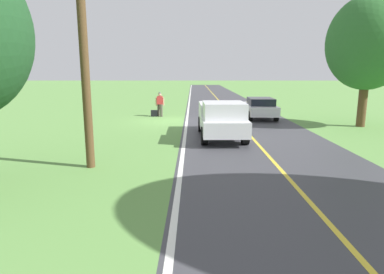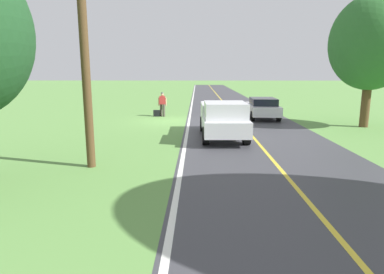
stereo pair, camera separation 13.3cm
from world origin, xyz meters
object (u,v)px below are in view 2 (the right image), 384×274
object	(u,v)px
suitcase_carried	(157,113)
hitchhiker_walking	(162,103)
tree_far_side_near	(372,43)
utility_pole_roadside	(85,53)
sedan_near_oncoming	(263,107)
pickup_truck_passing	(223,118)

from	to	relation	value
suitcase_carried	hitchhiker_walking	bearing A→B (deg)	100.86
tree_far_side_near	utility_pole_roadside	xyz separation A→B (m)	(13.34, 8.46, -1.00)
suitcase_carried	tree_far_side_near	world-z (taller)	tree_far_side_near
suitcase_carried	sedan_near_oncoming	bearing A→B (deg)	83.79
tree_far_side_near	utility_pole_roadside	world-z (taller)	utility_pole_roadside
pickup_truck_passing	utility_pole_roadside	world-z (taller)	utility_pole_roadside
pickup_truck_passing	utility_pole_roadside	bearing A→B (deg)	45.67
tree_far_side_near	utility_pole_roadside	bearing A→B (deg)	32.36
pickup_truck_passing	hitchhiker_walking	bearing A→B (deg)	-64.63
pickup_truck_passing	sedan_near_oncoming	distance (m)	7.74
sedan_near_oncoming	utility_pole_roadside	size ratio (longest dim) A/B	0.59
sedan_near_oncoming	pickup_truck_passing	bearing A→B (deg)	65.07
suitcase_carried	sedan_near_oncoming	size ratio (longest dim) A/B	0.10
pickup_truck_passing	sedan_near_oncoming	xyz separation A→B (m)	(-3.26, -7.02, -0.21)
tree_far_side_near	sedan_near_oncoming	bearing A→B (deg)	-33.96
pickup_truck_passing	sedan_near_oncoming	bearing A→B (deg)	-114.93
tree_far_side_near	utility_pole_roadside	size ratio (longest dim) A/B	0.99
suitcase_carried	tree_far_side_near	xyz separation A→B (m)	(-12.68, 4.36, 4.52)
suitcase_carried	utility_pole_roadside	world-z (taller)	utility_pole_roadside
suitcase_carried	sedan_near_oncoming	xyz separation A→B (m)	(-7.44, 0.84, 0.52)
sedan_near_oncoming	suitcase_carried	bearing A→B (deg)	-6.41
suitcase_carried	utility_pole_roadside	bearing A→B (deg)	-2.78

